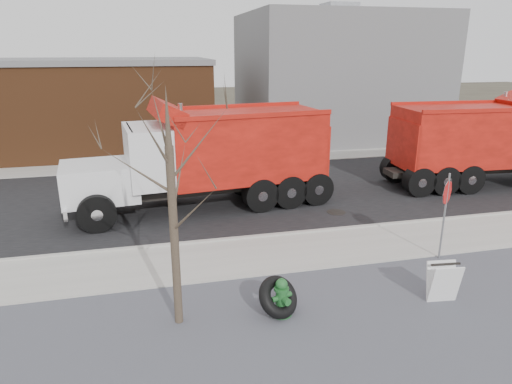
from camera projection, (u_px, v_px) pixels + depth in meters
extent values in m
plane|color=#383328|center=(283.00, 258.00, 13.28)|extent=(120.00, 120.00, 0.00)
cube|color=slate|center=(329.00, 325.00, 10.03)|extent=(60.00, 5.00, 0.03)
cube|color=#9E9B93|center=(281.00, 253.00, 13.50)|extent=(60.00, 2.50, 0.06)
cube|color=#9E9B93|center=(270.00, 236.00, 14.70)|extent=(60.00, 0.15, 0.11)
cube|color=black|center=(240.00, 193.00, 19.12)|extent=(60.00, 9.40, 0.02)
cube|color=#9E9B93|center=(219.00, 161.00, 24.39)|extent=(60.00, 2.00, 0.06)
cube|color=slate|center=(336.00, 76.00, 30.75)|extent=(12.00, 10.00, 8.00)
cube|color=brown|center=(31.00, 109.00, 26.07)|extent=(20.00, 8.00, 5.00)
cube|color=slate|center=(24.00, 61.00, 25.27)|extent=(20.20, 8.20, 0.30)
cylinder|color=#382D23|center=(174.00, 240.00, 9.55)|extent=(0.18, 0.18, 4.00)
cone|color=#382D23|center=(167.00, 115.00, 8.77)|extent=(0.14, 0.14, 1.20)
cylinder|color=#24612A|center=(281.00, 314.00, 10.43)|extent=(0.50, 0.50, 0.07)
cylinder|color=#24612A|center=(281.00, 301.00, 10.33)|extent=(0.26, 0.26, 0.68)
cylinder|color=#24612A|center=(281.00, 289.00, 10.23)|extent=(0.34, 0.34, 0.06)
sphere|color=#24612A|center=(282.00, 284.00, 10.20)|extent=(0.27, 0.27, 0.27)
cylinder|color=#24612A|center=(282.00, 280.00, 10.17)|extent=(0.06, 0.06, 0.07)
cylinder|color=#24612A|center=(274.00, 299.00, 10.19)|extent=(0.17, 0.16, 0.12)
cylinder|color=#24612A|center=(288.00, 294.00, 10.40)|extent=(0.17, 0.16, 0.12)
cylinder|color=#24612A|center=(286.00, 301.00, 10.15)|extent=(0.21, 0.19, 0.17)
torus|color=black|center=(278.00, 297.00, 10.34)|extent=(1.29, 1.23, 0.96)
cylinder|color=gray|center=(444.00, 217.00, 12.83)|extent=(0.06, 0.06, 2.57)
cylinder|color=#B80D0D|center=(447.00, 193.00, 12.61)|extent=(0.57, 0.45, 0.70)
cube|color=white|center=(445.00, 285.00, 10.72)|extent=(0.74, 0.32, 0.98)
cube|color=white|center=(441.00, 281.00, 10.92)|extent=(0.74, 0.32, 0.98)
cube|color=black|center=(446.00, 264.00, 10.67)|extent=(0.72, 0.13, 0.04)
cube|color=black|center=(488.00, 168.00, 20.26)|extent=(9.52, 1.52, 0.24)
cube|color=red|center=(463.00, 136.00, 19.56)|extent=(5.69, 2.98, 2.44)
cylinder|color=silver|center=(501.00, 121.00, 20.87)|extent=(0.16, 0.16, 2.66)
cylinder|color=black|center=(418.00, 167.00, 20.83)|extent=(1.24, 0.40, 1.22)
cylinder|color=black|center=(444.00, 180.00, 18.83)|extent=(1.24, 0.40, 1.22)
cube|color=black|center=(208.00, 188.00, 17.33)|extent=(9.44, 2.08, 0.25)
cube|color=silver|center=(100.00, 181.00, 15.88)|extent=(2.77, 2.52, 1.26)
cube|color=silver|center=(67.00, 184.00, 15.53)|extent=(0.29, 2.00, 1.15)
cube|color=silver|center=(153.00, 155.00, 16.25)|extent=(2.13, 2.84, 2.07)
cube|color=black|center=(130.00, 140.00, 15.84)|extent=(0.31, 2.29, 0.92)
cube|color=red|center=(244.00, 145.00, 17.34)|extent=(6.02, 3.40, 2.53)
cylinder|color=silver|center=(182.00, 145.00, 15.40)|extent=(0.18, 0.18, 2.76)
cylinder|color=black|center=(97.00, 214.00, 14.93)|extent=(1.30, 0.49, 1.26)
cylinder|color=black|center=(95.00, 192.00, 17.15)|extent=(1.30, 0.49, 1.26)
cylinder|color=black|center=(288.00, 191.00, 17.30)|extent=(1.30, 0.49, 1.26)
cylinder|color=black|center=(267.00, 176.00, 19.28)|extent=(1.30, 0.49, 1.26)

